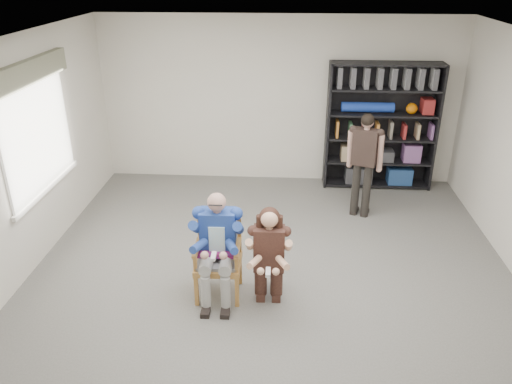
# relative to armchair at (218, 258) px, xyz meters

# --- Properties ---
(room_shell) EXTENTS (6.00, 7.00, 2.80)m
(room_shell) POSITION_rel_armchair_xyz_m (0.59, -0.00, 0.90)
(room_shell) COLOR white
(room_shell) RESTS_ON ground
(floor) EXTENTS (6.00, 7.00, 0.01)m
(floor) POSITION_rel_armchair_xyz_m (0.59, -0.00, -0.50)
(floor) COLOR #5E5D57
(floor) RESTS_ON ground
(window_left) EXTENTS (0.16, 2.00, 1.75)m
(window_left) POSITION_rel_armchair_xyz_m (-2.36, 1.00, 1.13)
(window_left) COLOR white
(window_left) RESTS_ON room_shell
(armchair) EXTENTS (0.58, 0.56, 0.99)m
(armchair) POSITION_rel_armchair_xyz_m (0.00, 0.00, 0.00)
(armchair) COLOR #AF7F38
(armchair) RESTS_ON floor
(seated_man) EXTENTS (0.57, 0.78, 1.29)m
(seated_man) POSITION_rel_armchair_xyz_m (0.00, 0.00, 0.15)
(seated_man) COLOR navy
(seated_man) RESTS_ON floor
(kneeling_woman) EXTENTS (0.51, 0.80, 1.18)m
(kneeling_woman) POSITION_rel_armchair_xyz_m (0.58, -0.12, 0.09)
(kneeling_woman) COLOR #311B19
(kneeling_woman) RESTS_ON floor
(bookshelf) EXTENTS (1.80, 0.38, 2.10)m
(bookshelf) POSITION_rel_armchair_xyz_m (2.29, 3.28, 0.55)
(bookshelf) COLOR black
(bookshelf) RESTS_ON floor
(standing_man) EXTENTS (0.56, 0.43, 1.61)m
(standing_man) POSITION_rel_armchair_xyz_m (1.88, 2.12, 0.31)
(standing_man) COLOR #2C201C
(standing_man) RESTS_ON floor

